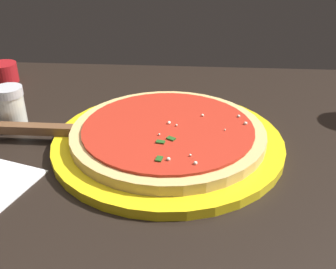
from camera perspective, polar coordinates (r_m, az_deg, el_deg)
The scene contains 6 objects.
restaurant_table at distance 0.69m, azimuth -3.45°, elevation -12.38°, with size 1.14×0.80×0.77m.
serving_plate at distance 0.62m, azimuth -0.00°, elevation -1.05°, with size 0.35×0.35×0.01m, color yellow.
pizza at distance 0.61m, azimuth 0.00°, elevation 0.31°, with size 0.30×0.30×0.02m.
pizza_server at distance 0.65m, azimuth -14.92°, elevation 0.47°, with size 0.22×0.07×0.01m.
cup_small_sauce at distance 0.93m, azimuth -22.40°, elevation 8.13°, with size 0.06×0.06×0.04m, color #B2191E.
parmesan_shaker at distance 0.70m, azimuth -21.39°, elevation 3.50°, with size 0.05×0.05×0.07m.
Camera 1 is at (0.08, -0.51, 1.08)m, focal length 42.85 mm.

